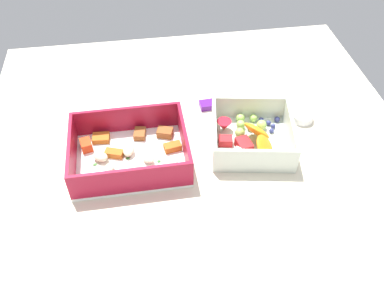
% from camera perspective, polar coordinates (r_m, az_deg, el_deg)
% --- Properties ---
extents(table_surface, '(0.80, 0.80, 0.02)m').
position_cam_1_polar(table_surface, '(0.78, 0.97, -1.18)').
color(table_surface, beige).
rests_on(table_surface, ground).
extents(pasta_container, '(0.20, 0.16, 0.06)m').
position_cam_1_polar(pasta_container, '(0.75, -8.38, -1.19)').
color(pasta_container, white).
rests_on(pasta_container, table_surface).
extents(fruit_bowl, '(0.17, 0.17, 0.06)m').
position_cam_1_polar(fruit_bowl, '(0.78, 7.93, 1.01)').
color(fruit_bowl, silver).
rests_on(fruit_bowl, table_surface).
extents(candy_bar, '(0.07, 0.03, 0.01)m').
position_cam_1_polar(candy_bar, '(0.87, 3.36, 5.46)').
color(candy_bar, '#51197A').
rests_on(candy_bar, table_surface).
extents(paper_cup_liner, '(0.04, 0.04, 0.02)m').
position_cam_1_polar(paper_cup_liner, '(0.86, 14.63, 3.57)').
color(paper_cup_liner, white).
rests_on(paper_cup_liner, table_surface).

